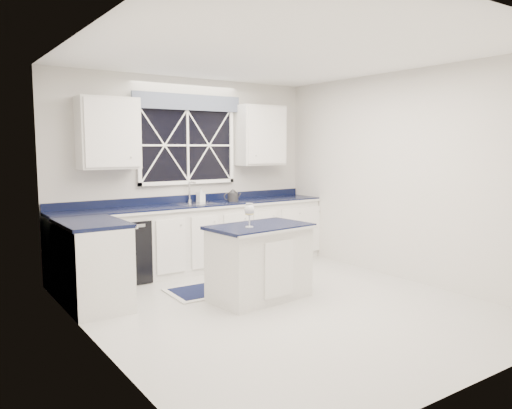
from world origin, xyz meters
TOP-DOWN VIEW (x-y plane):
  - ground at (0.00, 0.00)m, footprint 4.50×4.50m
  - back_wall at (0.00, 2.25)m, footprint 4.00×0.10m
  - base_cabinets at (-0.33, 1.78)m, footprint 3.99×1.60m
  - countertop at (0.00, 1.95)m, footprint 3.98×0.64m
  - dishwasher at (-1.10, 1.95)m, footprint 0.60×0.58m
  - window at (0.00, 2.20)m, footprint 1.65×0.09m
  - upper_cabinets at (0.00, 2.08)m, footprint 3.10×0.34m
  - faucet at (0.00, 2.14)m, footprint 0.05×0.20m
  - island at (-0.05, 0.35)m, footprint 1.20×0.79m
  - rug at (-0.32, 0.94)m, footprint 1.11×0.70m
  - kettle at (0.57, 1.92)m, footprint 0.25×0.20m
  - wine_glass at (-0.23, 0.28)m, footprint 0.11×0.11m
  - soap_bottle at (0.15, 2.11)m, footprint 0.11×0.11m

SIDE VIEW (x-z plane):
  - ground at x=0.00m, z-range 0.00..0.00m
  - rug at x=-0.32m, z-range 0.00..0.02m
  - dishwasher at x=-1.10m, z-range 0.00..0.82m
  - island at x=-0.05m, z-range 0.00..0.85m
  - base_cabinets at x=-0.33m, z-range 0.00..0.90m
  - countertop at x=0.00m, z-range 0.90..0.94m
  - kettle at x=0.57m, z-range 0.93..1.12m
  - wine_glass at x=-0.23m, z-range 0.90..1.17m
  - soap_bottle at x=0.15m, z-range 0.94..1.15m
  - faucet at x=0.00m, z-range 0.95..1.25m
  - back_wall at x=0.00m, z-range 0.00..2.70m
  - window at x=0.00m, z-range 1.20..2.46m
  - upper_cabinets at x=0.00m, z-range 1.45..2.35m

